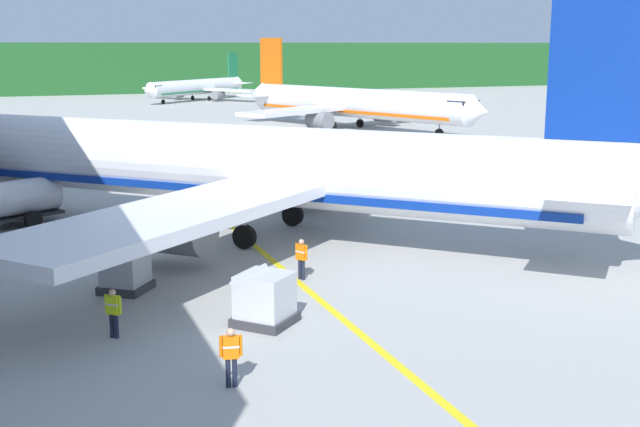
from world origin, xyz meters
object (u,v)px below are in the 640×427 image
airliner_mid_apron (352,103)px  crew_loader_left (301,256)px  airliner_foreground (252,167)px  airliner_distant (329,71)px  airliner_far_taxiway (198,87)px  cargo_container_near (264,299)px  service_truck_baggage (1,202)px  cargo_container_mid (126,269)px  crew_loader_right (231,352)px  crew_marshaller (113,309)px

airliner_mid_apron → crew_loader_left: size_ratio=19.82×
airliner_foreground → airliner_distant: airliner_foreground is taller
airliner_far_taxiway → airliner_distant: bearing=53.8°
airliner_foreground → cargo_container_near: 13.29m
airliner_foreground → service_truck_baggage: size_ratio=5.42×
cargo_container_mid → crew_loader_right: bearing=-81.1°
crew_marshaller → crew_loader_left: size_ratio=0.97×
airliner_foreground → airliner_mid_apron: size_ratio=0.99×
airliner_distant → crew_loader_left: size_ratio=17.65×
crew_marshaller → airliner_far_taxiway: bearing=76.5°
crew_loader_left → airliner_distant: bearing=68.5°
service_truck_baggage → airliner_foreground: bearing=-26.0°
crew_marshaller → crew_loader_left: crew_loader_left is taller
airliner_distant → cargo_container_near: bearing=-111.8°
service_truck_baggage → crew_loader_right: (6.09, -22.87, -0.40)m
cargo_container_mid → crew_loader_left: 6.80m
airliner_foreground → crew_loader_left: 8.52m
airliner_mid_apron → cargo_container_near: 63.58m
airliner_far_taxiway → crew_loader_right: size_ratio=12.87×
airliner_far_taxiway → crew_marshaller: bearing=-103.5°
crew_loader_left → cargo_container_near: bearing=-122.8°
airliner_mid_apron → cargo_container_mid: (-31.09, -52.03, -1.95)m
cargo_container_mid → service_truck_baggage: bearing=109.3°
cargo_container_mid → crew_marshaller: 5.06m
airliner_distant → crew_marshaller: bearing=-113.2°
airliner_distant → crew_loader_right: bearing=-111.9°
airliner_far_taxiway → crew_loader_left: airliner_far_taxiway is taller
airliner_distant → service_truck_baggage: bearing=-116.5°
airliner_mid_apron → service_truck_baggage: bearing=-132.3°
airliner_mid_apron → airliner_far_taxiway: 52.09m
airliner_distant → crew_loader_right: (-72.74, -181.01, -1.38)m
cargo_container_near → cargo_container_mid: cargo_container_near is taller
service_truck_baggage → cargo_container_near: (8.39, -18.30, -0.51)m
airliner_far_taxiway → airliner_distant: (49.29, 67.29, 0.18)m
cargo_container_near → crew_loader_right: 5.12m
service_truck_baggage → crew_loader_left: 17.84m
crew_loader_left → crew_loader_right: bearing=-119.8°
cargo_container_mid → crew_marshaller: size_ratio=1.43×
airliner_foreground → cargo_container_near: size_ratio=12.83×
airliner_distant → service_truck_baggage: 176.70m
crew_marshaller → airliner_mid_apron: bearing=60.6°
service_truck_baggage → crew_loader_right: size_ratio=3.56×
airliner_far_taxiway → crew_loader_left: size_ratio=13.14×
airliner_far_taxiway → airliner_mid_apron: bearing=-83.3°
service_truck_baggage → airliner_mid_apron: bearing=47.7°
airliner_far_taxiway → crew_marshaller: airliner_far_taxiway is taller
airliner_distant → cargo_container_near: size_ratio=11.51×
crew_marshaller → cargo_container_mid: bearing=78.5°
airliner_mid_apron → cargo_container_mid: size_ratio=14.21×
airliner_mid_apron → service_truck_baggage: size_ratio=5.46×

